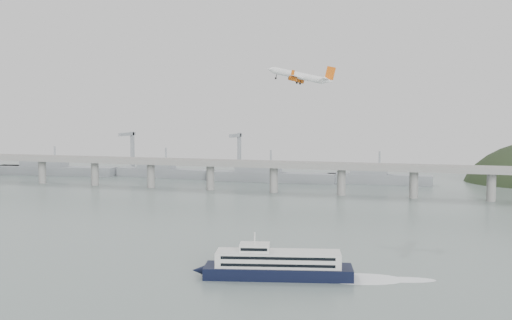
% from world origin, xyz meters
% --- Properties ---
extents(ground, '(900.00, 900.00, 0.00)m').
position_xyz_m(ground, '(0.00, 0.00, 0.00)').
color(ground, slate).
rests_on(ground, ground).
extents(bridge, '(800.00, 22.00, 23.90)m').
position_xyz_m(bridge, '(-1.15, 200.00, 17.65)').
color(bridge, gray).
rests_on(bridge, ground).
extents(distant_fleet, '(453.00, 60.90, 40.00)m').
position_xyz_m(distant_fleet, '(-155.36, 265.08, 6.22)').
color(distant_fleet, gray).
rests_on(distant_fleet, ground).
extents(ferry, '(86.48, 29.52, 16.50)m').
position_xyz_m(ferry, '(30.65, -19.12, 4.48)').
color(ferry, black).
rests_on(ferry, ground).
extents(airliner, '(36.76, 33.32, 10.77)m').
position_xyz_m(airliner, '(17.78, 72.62, 77.37)').
color(airliner, white).
rests_on(airliner, ground).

